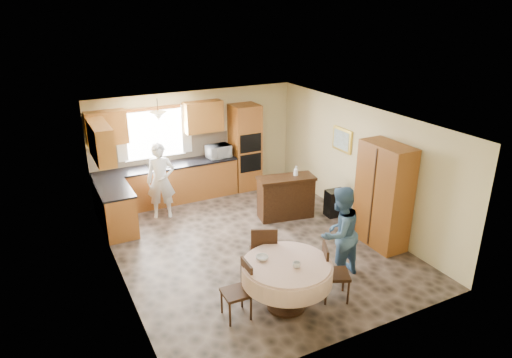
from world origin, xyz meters
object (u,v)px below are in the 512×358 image
object	(u,v)px
cupboard	(383,195)
person_sink	(161,181)
oven_tower	(245,147)
sideboard	(286,198)
chair_left	(240,287)
chair_right	(331,270)
dining_table	(287,273)
person_dining	(339,233)
chair_back	(264,251)

from	to	relation	value
cupboard	person_sink	bearing A→B (deg)	137.87
oven_tower	sideboard	size ratio (longest dim) A/B	1.73
chair_left	chair_right	world-z (taller)	chair_right
cupboard	chair_left	xyz separation A→B (m)	(-3.35, -0.77, -0.51)
dining_table	chair_left	world-z (taller)	chair_left
oven_tower	sideboard	xyz separation A→B (m)	(0.04, -1.93, -0.62)
chair_left	person_dining	xyz separation A→B (m)	(1.93, 0.22, 0.32)
chair_left	chair_back	distance (m)	0.98
dining_table	chair_left	distance (m)	0.73
dining_table	person_sink	distance (m)	4.06
oven_tower	dining_table	distance (m)	4.94
oven_tower	person_sink	world-z (taller)	oven_tower
sideboard	chair_left	size ratio (longest dim) A/B	1.36
sideboard	chair_back	xyz separation A→B (m)	(-1.59, -1.96, 0.14)
cupboard	chair_left	size ratio (longest dim) A/B	2.24
sideboard	cupboard	size ratio (longest dim) A/B	0.61
sideboard	person_dining	bearing A→B (deg)	-88.78
chair_right	chair_left	bearing A→B (deg)	105.16
cupboard	oven_tower	bearing A→B (deg)	105.86
oven_tower	person_sink	xyz separation A→B (m)	(-2.34, -0.68, -0.23)
oven_tower	chair_back	xyz separation A→B (m)	(-1.55, -3.89, -0.49)
person_sink	dining_table	bearing A→B (deg)	-60.62
dining_table	chair_right	xyz separation A→B (m)	(0.73, -0.12, -0.09)
oven_tower	chair_right	world-z (taller)	oven_tower
chair_right	chair_back	bearing A→B (deg)	63.69
cupboard	person_dining	distance (m)	1.53
person_sink	person_dining	size ratio (longest dim) A/B	1.02
dining_table	chair_back	size ratio (longest dim) A/B	1.32
person_sink	person_dining	bearing A→B (deg)	-42.91
dining_table	person_dining	world-z (taller)	person_dining
chair_left	person_dining	world-z (taller)	person_dining
oven_tower	chair_right	xyz separation A→B (m)	(-0.83, -4.79, -0.54)
cupboard	person_dining	xyz separation A→B (m)	(-1.42, -0.55, -0.19)
dining_table	oven_tower	bearing A→B (deg)	71.46
sideboard	chair_back	bearing A→B (deg)	-118.58
chair_right	person_sink	xyz separation A→B (m)	(-1.50, 4.10, 0.31)
sideboard	dining_table	xyz separation A→B (m)	(-1.60, -2.73, 0.17)
person_dining	sideboard	bearing A→B (deg)	-111.87
sideboard	person_dining	distance (m)	2.44
chair_right	person_sink	bearing A→B (deg)	45.27
chair_back	person_dining	xyz separation A→B (m)	(1.20, -0.43, 0.24)
person_dining	chair_right	bearing A→B (deg)	31.77
chair_back	person_dining	distance (m)	1.30
oven_tower	dining_table	world-z (taller)	oven_tower
sideboard	chair_back	world-z (taller)	chair_back
oven_tower	chair_left	xyz separation A→B (m)	(-2.28, -4.53, -0.56)
sideboard	person_sink	distance (m)	2.71
oven_tower	person_dining	bearing A→B (deg)	-94.64
chair_left	chair_back	world-z (taller)	chair_back
person_sink	oven_tower	bearing A→B (deg)	34.75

